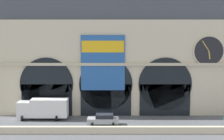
% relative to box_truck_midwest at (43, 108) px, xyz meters
% --- Properties ---
extents(ground_plane, '(200.00, 200.00, 0.00)m').
position_rel_box_truck_midwest_xyz_m(ground_plane, '(9.38, -2.74, -1.70)').
color(ground_plane, '#54565B').
extents(quay_parapet_wall, '(90.00, 0.70, 0.94)m').
position_rel_box_truck_midwest_xyz_m(quay_parapet_wall, '(9.38, -7.28, -1.23)').
color(quay_parapet_wall, beige).
rests_on(quay_parapet_wall, ground).
extents(station_building, '(39.12, 4.42, 19.48)m').
position_rel_box_truck_midwest_xyz_m(station_building, '(9.41, 4.27, 7.66)').
color(station_building, beige).
rests_on(station_building, ground).
extents(box_truck_midwest, '(7.50, 2.91, 3.12)m').
position_rel_box_truck_midwest_xyz_m(box_truck_midwest, '(0.00, 0.00, 0.00)').
color(box_truck_midwest, white).
rests_on(box_truck_midwest, ground).
extents(car_center, '(4.40, 2.22, 1.55)m').
position_rel_box_truck_midwest_xyz_m(car_center, '(9.11, -3.13, -0.90)').
color(car_center, '#ADB2B7').
rests_on(car_center, ground).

